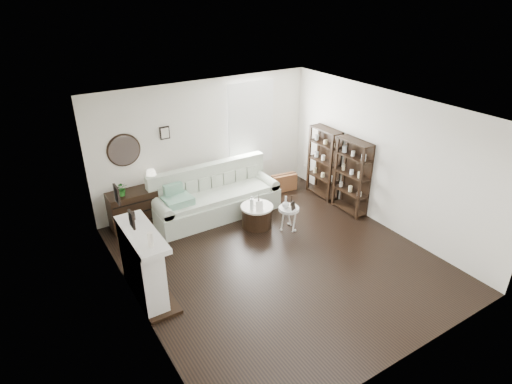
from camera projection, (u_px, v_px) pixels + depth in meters
room at (236, 127)px, 9.37m from camera, size 5.50×5.50×5.50m
fireplace at (143, 267)px, 6.57m from camera, size 0.50×1.40×1.84m
shelf_unit_far at (324, 163)px, 9.62m from camera, size 0.30×0.80×1.60m
shelf_unit_near at (352, 177)px, 8.94m from camera, size 0.30×0.80×1.60m
sofa at (215, 199)px, 9.03m from camera, size 2.67×0.92×1.04m
quilt at (178, 201)px, 8.40m from camera, size 0.56×0.47×0.14m
suitcase at (284, 182)px, 10.09m from camera, size 0.62×0.28×0.40m
dresser at (139, 208)px, 8.59m from camera, size 1.15×0.50×0.77m
table_lamp at (152, 179)px, 8.49m from camera, size 0.29×0.29×0.37m
potted_plant at (122, 189)px, 8.18m from camera, size 0.32×0.30×0.28m
drum_table at (257, 216)px, 8.62m from camera, size 0.65×0.65×0.45m
pedestal_table at (289, 209)px, 8.39m from camera, size 0.41×0.41×0.49m
eiffel_drum at (259, 200)px, 8.54m from camera, size 0.12×0.12×0.20m
bottle_drum at (252, 203)px, 8.32m from camera, size 0.07×0.07×0.29m
card_frame_drum at (259, 206)px, 8.33m from camera, size 0.15×0.09×0.19m
eiffel_ped at (292, 201)px, 8.39m from camera, size 0.14×0.14×0.20m
flask_ped at (286, 202)px, 8.29m from camera, size 0.14×0.14×0.26m
card_frame_ped at (293, 206)px, 8.26m from camera, size 0.13×0.09×0.16m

